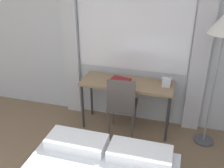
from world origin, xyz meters
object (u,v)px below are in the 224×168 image
Objects in this scene: desk at (127,87)px; telephone at (166,82)px; desk_chair at (122,103)px; book at (120,80)px.

telephone is (0.55, 0.05, 0.12)m from desk.
desk_chair is 0.35m from book.
book is at bearing 163.03° from desk.
desk_chair reaches higher than telephone.
desk is at bearing -174.58° from telephone.
book is at bearing 105.25° from desk_chair.
desk_chair is 3.09× the size of book.
desk is 1.41× the size of desk_chair.
book is (-0.09, 0.25, 0.24)m from desk_chair.
book is (-0.65, -0.02, -0.04)m from telephone.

